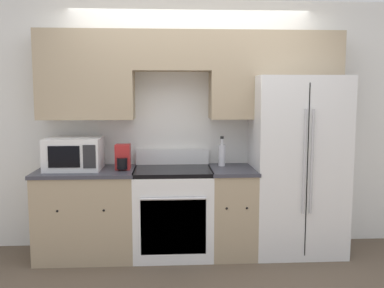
{
  "coord_description": "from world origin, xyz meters",
  "views": [
    {
      "loc": [
        -0.25,
        -3.92,
        1.64
      ],
      "look_at": [
        0.0,
        0.31,
        1.13
      ],
      "focal_mm": 40.0,
      "sensor_mm": 36.0,
      "label": 1
    }
  ],
  "objects_px": {
    "refrigerator": "(296,165)",
    "oven_range": "(173,211)",
    "bottle": "(222,154)",
    "microwave": "(74,154)"
  },
  "relations": [
    {
      "from": "refrigerator",
      "to": "oven_range",
      "type": "bearing_deg",
      "value": -177.59
    },
    {
      "from": "oven_range",
      "to": "bottle",
      "type": "bearing_deg",
      "value": 16.15
    },
    {
      "from": "refrigerator",
      "to": "bottle",
      "type": "distance_m",
      "value": 0.77
    },
    {
      "from": "refrigerator",
      "to": "bottle",
      "type": "height_order",
      "value": "refrigerator"
    },
    {
      "from": "oven_range",
      "to": "bottle",
      "type": "relative_size",
      "value": 3.36
    },
    {
      "from": "oven_range",
      "to": "bottle",
      "type": "xyz_separation_m",
      "value": [
        0.51,
        0.15,
        0.56
      ]
    },
    {
      "from": "oven_range",
      "to": "refrigerator",
      "type": "bearing_deg",
      "value": 2.41
    },
    {
      "from": "refrigerator",
      "to": "microwave",
      "type": "relative_size",
      "value": 3.36
    },
    {
      "from": "oven_range",
      "to": "refrigerator",
      "type": "relative_size",
      "value": 0.58
    },
    {
      "from": "oven_range",
      "to": "bottle",
      "type": "height_order",
      "value": "bottle"
    }
  ]
}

